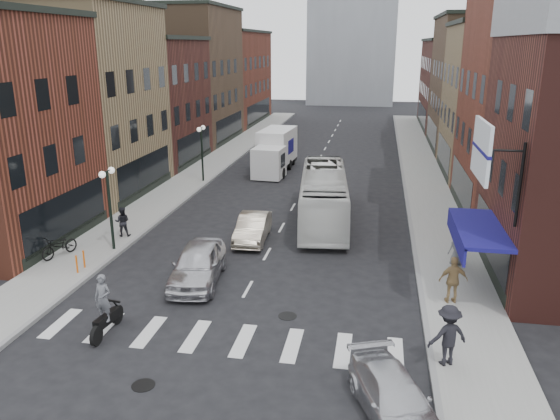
% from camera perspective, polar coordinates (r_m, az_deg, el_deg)
% --- Properties ---
extents(ground, '(160.00, 160.00, 0.00)m').
position_cam_1_polar(ground, '(21.89, -4.02, -9.35)').
color(ground, black).
rests_on(ground, ground).
extents(sidewalk_left, '(3.00, 74.00, 0.15)m').
position_cam_1_polar(sidewalk_left, '(44.20, -7.78, 4.25)').
color(sidewalk_left, gray).
rests_on(sidewalk_left, ground).
extents(sidewalk_right, '(3.00, 74.00, 0.15)m').
position_cam_1_polar(sidewalk_right, '(42.25, 14.78, 3.25)').
color(sidewalk_right, gray).
rests_on(sidewalk_right, ground).
extents(curb_left, '(0.20, 74.00, 0.16)m').
position_cam_1_polar(curb_left, '(43.78, -5.90, 4.10)').
color(curb_left, gray).
rests_on(curb_left, ground).
extents(curb_right, '(0.20, 74.00, 0.16)m').
position_cam_1_polar(curb_right, '(42.16, 12.74, 3.27)').
color(curb_right, gray).
rests_on(curb_right, ground).
extents(crosswalk_stripes, '(12.00, 2.20, 0.01)m').
position_cam_1_polar(crosswalk_stripes, '(19.34, -6.24, -13.21)').
color(crosswalk_stripes, silver).
rests_on(crosswalk_stripes, ground).
extents(bldg_left_mid_a, '(10.30, 10.20, 12.30)m').
position_cam_1_polar(bldg_left_mid_a, '(38.72, -21.23, 10.61)').
color(bldg_left_mid_a, '#947952').
rests_on(bldg_left_mid_a, ground).
extents(bldg_left_mid_b, '(10.30, 10.20, 10.30)m').
position_cam_1_polar(bldg_left_mid_b, '(47.61, -14.88, 10.95)').
color(bldg_left_mid_b, '#421C17').
rests_on(bldg_left_mid_b, ground).
extents(bldg_left_far_a, '(10.30, 12.20, 13.30)m').
position_cam_1_polar(bldg_left_far_a, '(57.64, -10.34, 13.69)').
color(bldg_left_far_a, brown).
rests_on(bldg_left_far_a, ground).
extents(bldg_left_far_b, '(10.30, 16.20, 11.30)m').
position_cam_1_polar(bldg_left_far_b, '(70.97, -6.29, 13.62)').
color(bldg_left_far_b, maroon).
rests_on(bldg_left_far_b, ground).
extents(bldg_right_mid_b, '(10.30, 10.20, 11.30)m').
position_cam_1_polar(bldg_right_mid_b, '(44.32, 23.68, 10.36)').
color(bldg_right_mid_b, '#947952').
rests_on(bldg_right_mid_b, ground).
extents(bldg_right_far_a, '(10.30, 12.20, 12.30)m').
position_cam_1_polar(bldg_right_far_a, '(55.02, 21.22, 12.18)').
color(bldg_right_far_a, brown).
rests_on(bldg_right_far_a, ground).
extents(bldg_right_far_b, '(10.30, 16.20, 10.30)m').
position_cam_1_polar(bldg_right_far_b, '(68.87, 19.04, 12.30)').
color(bldg_right_far_b, '#421C17').
rests_on(bldg_right_far_b, ground).
extents(awning_blue, '(1.80, 5.00, 0.78)m').
position_cam_1_polar(awning_blue, '(22.96, 19.65, -1.97)').
color(awning_blue, navy).
rests_on(awning_blue, ground).
extents(billboard_sign, '(1.52, 3.00, 3.70)m').
position_cam_1_polar(billboard_sign, '(20.13, 20.53, 5.72)').
color(billboard_sign, black).
rests_on(billboard_sign, ground).
extents(streetlamp_near, '(0.32, 1.22, 4.11)m').
position_cam_1_polar(streetlamp_near, '(26.97, -17.45, 1.62)').
color(streetlamp_near, black).
rests_on(streetlamp_near, ground).
extents(streetlamp_far, '(0.32, 1.22, 4.11)m').
position_cam_1_polar(streetlamp_far, '(39.58, -8.19, 6.95)').
color(streetlamp_far, black).
rests_on(streetlamp_far, ground).
extents(bike_rack, '(0.08, 0.68, 0.80)m').
position_cam_1_polar(bike_rack, '(25.55, -20.13, -5.08)').
color(bike_rack, '#D8590C').
rests_on(bike_rack, sidewalk_left).
extents(box_truck, '(2.60, 7.50, 3.20)m').
position_cam_1_polar(box_truck, '(43.05, -0.54, 6.12)').
color(box_truck, silver).
rests_on(box_truck, ground).
extents(motorcycle_rider, '(0.66, 2.21, 2.25)m').
position_cam_1_polar(motorcycle_rider, '(19.91, -17.87, -9.62)').
color(motorcycle_rider, black).
rests_on(motorcycle_rider, ground).
extents(transit_bus, '(3.56, 10.80, 2.95)m').
position_cam_1_polar(transit_bus, '(30.82, 4.58, 1.46)').
color(transit_bus, silver).
rests_on(transit_bus, ground).
extents(sedan_left_near, '(2.44, 4.95, 1.63)m').
position_cam_1_polar(sedan_left_near, '(23.32, -8.60, -5.60)').
color(sedan_left_near, silver).
rests_on(sedan_left_near, ground).
extents(sedan_left_far, '(1.66, 4.17, 1.35)m').
position_cam_1_polar(sedan_left_far, '(27.93, -2.86, -1.88)').
color(sedan_left_far, beige).
rests_on(sedan_left_far, ground).
extents(curb_car, '(3.07, 4.47, 1.20)m').
position_cam_1_polar(curb_car, '(15.72, 11.91, -18.77)').
color(curb_car, silver).
rests_on(curb_car, ground).
extents(parked_bicycle, '(1.28, 2.07, 1.03)m').
position_cam_1_polar(parked_bicycle, '(27.47, -22.04, -3.51)').
color(parked_bicycle, black).
rests_on(parked_bicycle, sidewalk_left).
extents(ped_left_solo, '(0.84, 0.62, 1.55)m').
position_cam_1_polar(ped_left_solo, '(29.22, -16.15, -1.17)').
color(ped_left_solo, black).
rests_on(ped_left_solo, sidewalk_left).
extents(ped_right_a, '(1.42, 1.10, 1.97)m').
position_cam_1_polar(ped_right_a, '(17.91, 17.15, -12.39)').
color(ped_right_a, black).
rests_on(ped_right_a, sidewalk_right).
extents(ped_right_b, '(1.17, 0.72, 1.87)m').
position_cam_1_polar(ped_right_b, '(21.94, 17.65, -6.98)').
color(ped_right_b, olive).
rests_on(ped_right_b, sidewalk_right).
extents(ped_right_c, '(0.90, 0.77, 1.56)m').
position_cam_1_polar(ped_right_c, '(25.73, 18.00, -3.80)').
color(ped_right_c, '#5C5F64').
rests_on(ped_right_c, sidewalk_right).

